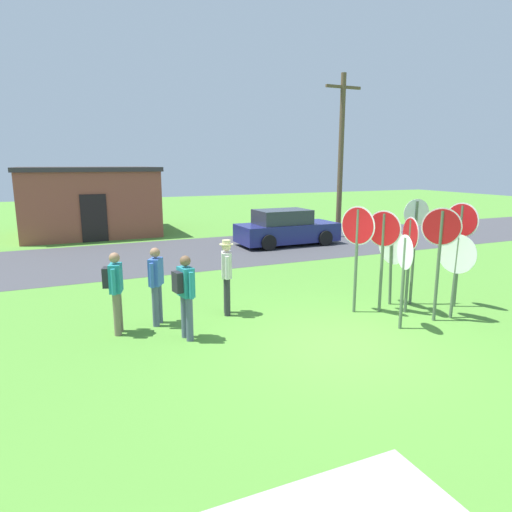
{
  "coord_description": "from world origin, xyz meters",
  "views": [
    {
      "loc": [
        -4.7,
        -6.69,
        3.42
      ],
      "look_at": [
        -0.54,
        2.67,
        1.3
      ],
      "focal_mm": 31.44,
      "sensor_mm": 36.0,
      "label": 1
    }
  ],
  "objects_px": {
    "person_in_teal": "(115,287)",
    "person_near_signs": "(156,282)",
    "stop_sign_tallest": "(440,244)",
    "stop_sign_center_cluster": "(460,236)",
    "person_holding_notes": "(185,291)",
    "stop_sign_rear_left": "(409,248)",
    "stop_sign_far_back": "(357,239)",
    "stop_sign_rear_right": "(415,235)",
    "utility_pole": "(341,154)",
    "stop_sign_low_front": "(383,243)",
    "person_in_dark_shirt": "(227,273)",
    "stop_sign_leaning_right": "(404,266)",
    "stop_sign_leaning_left": "(456,262)",
    "stop_sign_nearest": "(392,253)",
    "parked_car_on_street": "(286,229)"
  },
  "relations": [
    {
      "from": "person_near_signs",
      "to": "stop_sign_nearest",
      "type": "bearing_deg",
      "value": -9.39
    },
    {
      "from": "parked_car_on_street",
      "to": "stop_sign_leaning_left",
      "type": "distance_m",
      "value": 9.84
    },
    {
      "from": "stop_sign_nearest",
      "to": "stop_sign_rear_left",
      "type": "xyz_separation_m",
      "value": [
        -0.05,
        -0.64,
        0.24
      ]
    },
    {
      "from": "stop_sign_nearest",
      "to": "stop_sign_rear_left",
      "type": "height_order",
      "value": "stop_sign_rear_left"
    },
    {
      "from": "stop_sign_low_front",
      "to": "stop_sign_leaning_left",
      "type": "relative_size",
      "value": 1.25
    },
    {
      "from": "stop_sign_leaning_right",
      "to": "person_holding_notes",
      "type": "height_order",
      "value": "stop_sign_leaning_right"
    },
    {
      "from": "stop_sign_rear_left",
      "to": "stop_sign_rear_right",
      "type": "bearing_deg",
      "value": 38.72
    },
    {
      "from": "stop_sign_tallest",
      "to": "stop_sign_center_cluster",
      "type": "relative_size",
      "value": 0.99
    },
    {
      "from": "stop_sign_center_cluster",
      "to": "utility_pole",
      "type": "bearing_deg",
      "value": 71.05
    },
    {
      "from": "stop_sign_far_back",
      "to": "person_near_signs",
      "type": "xyz_separation_m",
      "value": [
        -4.38,
        1.04,
        -0.77
      ]
    },
    {
      "from": "utility_pole",
      "to": "stop_sign_leaning_right",
      "type": "distance_m",
      "value": 12.39
    },
    {
      "from": "stop_sign_leaning_right",
      "to": "stop_sign_leaning_left",
      "type": "height_order",
      "value": "stop_sign_leaning_right"
    },
    {
      "from": "stop_sign_tallest",
      "to": "person_holding_notes",
      "type": "xyz_separation_m",
      "value": [
        -5.3,
        1.18,
        -0.75
      ]
    },
    {
      "from": "stop_sign_nearest",
      "to": "parked_car_on_street",
      "type": "bearing_deg",
      "value": 79.51
    },
    {
      "from": "stop_sign_nearest",
      "to": "stop_sign_rear_right",
      "type": "height_order",
      "value": "stop_sign_rear_right"
    },
    {
      "from": "person_in_teal",
      "to": "person_near_signs",
      "type": "bearing_deg",
      "value": 12.58
    },
    {
      "from": "stop_sign_center_cluster",
      "to": "stop_sign_nearest",
      "type": "bearing_deg",
      "value": 149.98
    },
    {
      "from": "stop_sign_leaning_right",
      "to": "person_in_dark_shirt",
      "type": "height_order",
      "value": "stop_sign_leaning_right"
    },
    {
      "from": "stop_sign_rear_left",
      "to": "stop_sign_leaning_left",
      "type": "xyz_separation_m",
      "value": [
        0.71,
        -0.71,
        -0.24
      ]
    },
    {
      "from": "stop_sign_rear_right",
      "to": "person_in_dark_shirt",
      "type": "xyz_separation_m",
      "value": [
        -4.42,
        1.12,
        -0.75
      ]
    },
    {
      "from": "stop_sign_nearest",
      "to": "stop_sign_far_back",
      "type": "height_order",
      "value": "stop_sign_far_back"
    },
    {
      "from": "parked_car_on_street",
      "to": "stop_sign_tallest",
      "type": "distance_m",
      "value": 9.94
    },
    {
      "from": "stop_sign_center_cluster",
      "to": "person_in_dark_shirt",
      "type": "height_order",
      "value": "stop_sign_center_cluster"
    },
    {
      "from": "stop_sign_tallest",
      "to": "stop_sign_rear_left",
      "type": "xyz_separation_m",
      "value": [
        -0.18,
        0.7,
        -0.2
      ]
    },
    {
      "from": "utility_pole",
      "to": "stop_sign_center_cluster",
      "type": "bearing_deg",
      "value": -108.95
    },
    {
      "from": "stop_sign_far_back",
      "to": "stop_sign_rear_right",
      "type": "relative_size",
      "value": 0.96
    },
    {
      "from": "stop_sign_center_cluster",
      "to": "stop_sign_rear_right",
      "type": "height_order",
      "value": "stop_sign_rear_right"
    },
    {
      "from": "stop_sign_rear_left",
      "to": "person_holding_notes",
      "type": "bearing_deg",
      "value": 174.6
    },
    {
      "from": "stop_sign_rear_left",
      "to": "person_near_signs",
      "type": "distance_m",
      "value": 5.7
    },
    {
      "from": "stop_sign_center_cluster",
      "to": "stop_sign_leaning_left",
      "type": "bearing_deg",
      "value": -140.59
    },
    {
      "from": "parked_car_on_street",
      "to": "stop_sign_leaning_right",
      "type": "distance_m",
      "value": 10.18
    },
    {
      "from": "stop_sign_rear_left",
      "to": "stop_sign_leaning_left",
      "type": "distance_m",
      "value": 1.03
    },
    {
      "from": "person_in_dark_shirt",
      "to": "person_in_teal",
      "type": "bearing_deg",
      "value": -174.92
    },
    {
      "from": "stop_sign_center_cluster",
      "to": "stop_sign_rear_right",
      "type": "relative_size",
      "value": 0.97
    },
    {
      "from": "utility_pole",
      "to": "stop_sign_low_front",
      "type": "xyz_separation_m",
      "value": [
        -5.37,
        -9.64,
        -2.21
      ]
    },
    {
      "from": "stop_sign_leaning_right",
      "to": "stop_sign_leaning_left",
      "type": "xyz_separation_m",
      "value": [
        1.55,
        0.07,
        -0.07
      ]
    },
    {
      "from": "person_in_teal",
      "to": "stop_sign_rear_right",
      "type": "bearing_deg",
      "value": -7.47
    },
    {
      "from": "stop_sign_low_front",
      "to": "person_in_dark_shirt",
      "type": "bearing_deg",
      "value": 159.13
    },
    {
      "from": "stop_sign_center_cluster",
      "to": "stop_sign_rear_left",
      "type": "distance_m",
      "value": 1.42
    },
    {
      "from": "stop_sign_far_back",
      "to": "person_in_teal",
      "type": "bearing_deg",
      "value": 170.82
    },
    {
      "from": "stop_sign_leaning_left",
      "to": "stop_sign_rear_left",
      "type": "bearing_deg",
      "value": 135.16
    },
    {
      "from": "stop_sign_nearest",
      "to": "person_in_teal",
      "type": "relative_size",
      "value": 1.13
    },
    {
      "from": "person_holding_notes",
      "to": "stop_sign_rear_left",
      "type": "bearing_deg",
      "value": -5.4
    },
    {
      "from": "stop_sign_leaning_right",
      "to": "person_in_teal",
      "type": "bearing_deg",
      "value": 158.74
    },
    {
      "from": "stop_sign_center_cluster",
      "to": "parked_car_on_street",
      "type": "bearing_deg",
      "value": 88.64
    },
    {
      "from": "parked_car_on_street",
      "to": "person_in_dark_shirt",
      "type": "distance_m",
      "value": 9.29
    },
    {
      "from": "utility_pole",
      "to": "stop_sign_far_back",
      "type": "xyz_separation_m",
      "value": [
        -5.94,
        -9.43,
        -2.13
      ]
    },
    {
      "from": "stop_sign_center_cluster",
      "to": "stop_sign_rear_left",
      "type": "xyz_separation_m",
      "value": [
        -1.4,
        0.14,
        -0.21
      ]
    },
    {
      "from": "utility_pole",
      "to": "person_near_signs",
      "type": "distance_m",
      "value": 13.61
    },
    {
      "from": "stop_sign_nearest",
      "to": "stop_sign_rear_left",
      "type": "relative_size",
      "value": 0.85
    }
  ]
}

